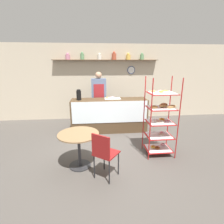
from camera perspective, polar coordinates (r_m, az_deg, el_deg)
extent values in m
plane|color=#4C4742|center=(4.32, 0.63, -12.59)|extent=(14.00, 14.00, 0.00)
cube|color=beige|center=(6.53, -1.96, 9.64)|extent=(10.00, 0.06, 2.70)
cube|color=#4C331E|center=(6.34, -1.93, 16.61)|extent=(3.67, 0.24, 0.02)
cylinder|color=#CC7F99|center=(6.39, -14.25, 16.94)|extent=(0.16, 0.16, 0.16)
sphere|color=#CC7F99|center=(6.39, -14.32, 17.90)|extent=(0.09, 0.09, 0.09)
cylinder|color=#669966|center=(6.34, -9.70, 17.38)|extent=(0.13, 0.13, 0.20)
sphere|color=#669966|center=(6.35, -9.75, 18.48)|extent=(0.07, 0.07, 0.07)
cylinder|color=silver|center=(6.33, -4.09, 17.39)|extent=(0.15, 0.15, 0.16)
sphere|color=silver|center=(6.34, -4.11, 18.34)|extent=(0.08, 0.08, 0.08)
cylinder|color=#B24C33|center=(6.37, 0.66, 17.64)|extent=(0.16, 0.16, 0.21)
sphere|color=#B24C33|center=(6.37, 0.66, 18.83)|extent=(0.09, 0.09, 0.09)
cylinder|color=gold|center=(6.44, 5.31, 17.35)|extent=(0.16, 0.16, 0.16)
sphere|color=gold|center=(6.45, 5.34, 18.32)|extent=(0.09, 0.09, 0.09)
cylinder|color=#669966|center=(6.55, 9.75, 17.24)|extent=(0.14, 0.14, 0.18)
sphere|color=#669966|center=(6.56, 9.80, 18.22)|extent=(0.08, 0.08, 0.08)
cylinder|color=navy|center=(6.57, 6.28, 13.46)|extent=(0.28, 0.03, 0.28)
cylinder|color=white|center=(6.55, 6.31, 13.45)|extent=(0.24, 0.00, 0.24)
cube|color=#4C3823|center=(5.37, -0.92, -1.03)|extent=(2.27, 0.60, 1.00)
cube|color=silver|center=(5.03, -0.64, -0.09)|extent=(2.18, 0.01, 0.64)
cylinder|color=#A51919|center=(3.70, 12.49, -3.06)|extent=(0.02, 0.02, 1.77)
cylinder|color=#A51919|center=(3.92, 20.98, -2.64)|extent=(0.02, 0.02, 1.77)
cylinder|color=#A51919|center=(4.16, 10.37, -0.81)|extent=(0.02, 0.02, 1.77)
cylinder|color=#A51919|center=(4.36, 18.08, -0.55)|extent=(0.02, 0.02, 1.77)
cube|color=#A51919|center=(4.31, 14.75, -11.46)|extent=(0.58, 0.49, 0.01)
cube|color=silver|center=(4.30, 14.77, -11.32)|extent=(0.52, 0.43, 0.01)
torus|color=#EAB2C1|center=(4.47, 16.27, -10.04)|extent=(0.12, 0.12, 0.04)
torus|color=brown|center=(4.27, 14.55, -11.21)|extent=(0.12, 0.12, 0.03)
torus|color=gold|center=(4.28, 13.30, -10.99)|extent=(0.12, 0.12, 0.04)
cube|color=#A51919|center=(4.17, 15.07, -7.47)|extent=(0.58, 0.49, 0.01)
cube|color=silver|center=(4.17, 15.08, -7.31)|extent=(0.52, 0.43, 0.01)
torus|color=#EAB2C1|center=(4.27, 16.02, -6.49)|extent=(0.11, 0.11, 0.03)
torus|color=silver|center=(4.16, 15.82, -7.11)|extent=(0.12, 0.12, 0.03)
cube|color=#A51919|center=(4.06, 15.40, -3.23)|extent=(0.58, 0.49, 0.01)
cube|color=silver|center=(4.05, 15.41, -3.07)|extent=(0.52, 0.43, 0.01)
torus|color=silver|center=(3.99, 15.84, -3.01)|extent=(0.12, 0.12, 0.04)
torus|color=silver|center=(4.00, 14.28, -2.89)|extent=(0.12, 0.12, 0.03)
torus|color=gold|center=(4.16, 15.97, -2.29)|extent=(0.12, 0.12, 0.04)
torus|color=silver|center=(3.97, 14.68, -3.06)|extent=(0.13, 0.13, 0.03)
torus|color=#EAB2C1|center=(4.10, 17.67, -2.71)|extent=(0.12, 0.12, 0.03)
cube|color=#A51919|center=(3.97, 15.74, 1.24)|extent=(0.58, 0.49, 0.01)
cube|color=silver|center=(3.96, 15.76, 1.40)|extent=(0.52, 0.43, 0.01)
ellipsoid|color=tan|center=(3.94, 18.84, 1.71)|extent=(0.24, 0.11, 0.07)
ellipsoid|color=olive|center=(4.05, 16.55, 2.31)|extent=(0.19, 0.13, 0.08)
ellipsoid|color=olive|center=(3.81, 13.55, 1.60)|extent=(0.17, 0.08, 0.07)
ellipsoid|color=#B27F47|center=(3.95, 16.26, 2.00)|extent=(0.18, 0.10, 0.08)
cube|color=#A51919|center=(3.90, 16.10, 5.88)|extent=(0.58, 0.49, 0.01)
cube|color=silver|center=(3.90, 16.12, 6.05)|extent=(0.52, 0.43, 0.01)
torus|color=#EAB2C1|center=(3.98, 15.39, 6.62)|extent=(0.10, 0.10, 0.03)
torus|color=gold|center=(3.99, 17.08, 6.51)|extent=(0.11, 0.11, 0.03)
torus|color=#EAB2C1|center=(3.80, 17.12, 6.10)|extent=(0.12, 0.12, 0.04)
torus|color=tan|center=(3.92, 13.30, 6.62)|extent=(0.11, 0.11, 0.03)
torus|color=gold|center=(3.90, 15.89, 6.41)|extent=(0.12, 0.12, 0.03)
cube|color=#282833|center=(5.81, -4.18, -0.01)|extent=(0.28, 0.19, 0.95)
cube|color=slate|center=(5.65, -4.35, 7.68)|extent=(0.47, 0.22, 0.62)
cube|color=maroon|center=(5.55, -4.29, 6.37)|extent=(0.33, 0.01, 0.52)
sphere|color=tan|center=(5.60, -4.44, 11.93)|extent=(0.20, 0.20, 0.20)
cylinder|color=#262628|center=(3.84, -10.36, -16.74)|extent=(0.44, 0.44, 0.02)
cylinder|color=#333338|center=(3.66, -10.63, -12.14)|extent=(0.06, 0.06, 0.68)
cylinder|color=olive|center=(3.51, -10.92, -7.08)|extent=(0.81, 0.81, 0.02)
cylinder|color=black|center=(3.42, 2.10, -16.44)|extent=(0.02, 0.02, 0.47)
cylinder|color=black|center=(3.56, -2.59, -14.99)|extent=(0.02, 0.02, 0.47)
cylinder|color=black|center=(3.19, -0.90, -19.11)|extent=(0.02, 0.02, 0.47)
cylinder|color=black|center=(3.34, -5.82, -17.37)|extent=(0.02, 0.02, 0.47)
cube|color=maroon|center=(3.25, -1.84, -13.29)|extent=(0.53, 0.53, 0.03)
cube|color=maroon|center=(3.02, -3.72, -11.13)|extent=(0.31, 0.24, 0.40)
cylinder|color=black|center=(5.21, -10.78, 5.32)|extent=(0.14, 0.14, 0.27)
ellipsoid|color=black|center=(5.18, -10.87, 7.01)|extent=(0.12, 0.12, 0.06)
cube|color=white|center=(5.33, 0.20, 4.42)|extent=(0.48, 0.27, 0.01)
torus|color=#EAB2C1|center=(5.37, 0.18, 4.79)|extent=(0.13, 0.13, 0.04)
torus|color=tan|center=(5.34, -1.40, 4.68)|extent=(0.13, 0.13, 0.03)
torus|color=#EAB2C1|center=(5.32, -0.78, 4.65)|extent=(0.11, 0.11, 0.04)
torus|color=tan|center=(5.39, -0.15, 4.78)|extent=(0.10, 0.10, 0.03)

